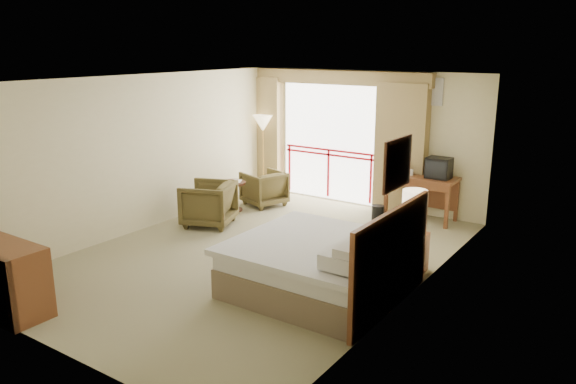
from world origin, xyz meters
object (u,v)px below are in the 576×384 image
Objects in this scene: bed at (323,265)px; nightstand at (410,253)px; armchair_near at (209,225)px; dresser at (1,278)px; wastebasket at (378,213)px; floor_lamp at (263,126)px; table_lamp at (415,201)px; desk at (423,185)px; armchair_far at (264,205)px; side_table at (232,191)px; tv at (439,168)px.

bed reaches higher than nightstand.
dresser reaches higher than armchair_near.
wastebasket is 3.32m from floor_lamp.
table_lamp is (0.71, 1.31, 0.68)m from bed.
floor_lamp reaches higher than nightstand.
wastebasket is (-1.46, 1.95, -0.91)m from table_lamp.
desk is 3.21m from armchair_far.
floor_lamp is at bearing 151.57° from table_lamp.
nightstand reaches higher than wastebasket.
side_table is at bearing -76.45° from floor_lamp.
nightstand is 0.77m from table_lamp.
floor_lamp reaches higher than wastebasket.
armchair_far is at bearing 137.14° from bed.
tv is (-0.53, 2.45, -0.03)m from table_lamp.
dresser is (0.45, -4.92, 0.04)m from side_table.
armchair_far is (-3.12, 2.90, -0.38)m from bed.
nightstand is 0.44× the size of dresser.
dresser is at bearing -18.04° from armchair_near.
nightstand is 0.75× the size of armchair_far.
floor_lamp is at bearing 148.51° from nightstand.
dresser is (0.23, -3.98, 0.44)m from armchair_near.
wastebasket is (-0.93, -0.50, -0.88)m from tv.
floor_lamp is (-0.36, 1.50, 1.07)m from side_table.
bed is at bearing 46.66° from armchair_near.
desk is 0.97× the size of dresser.
side_table is at bearing -158.53° from wastebasket.
armchair_near reaches higher than armchair_far.
tv is 0.55× the size of armchair_far.
floor_lamp is at bearing -176.60° from desk.
armchair_near is (-3.05, -2.53, -0.65)m from desk.
bed is at bearing -86.31° from desk.
side_table is (-3.27, -1.60, -0.25)m from desk.
armchair_near is (-3.88, -0.03, -1.06)m from table_lamp.
floor_lamp is (-4.46, 2.46, 1.18)m from nightstand.
tv is 4.29m from armchair_near.
armchair_far is 1.33× the size of side_table.
floor_lamp is (-4.46, 2.41, 0.42)m from table_lamp.
tv is 1.37m from wastebasket.
table_lamp is at bearing 61.56° from bed.
nightstand is 0.34× the size of floor_lamp.
armchair_near is 0.51× the size of floor_lamp.
floor_lamp is at bearing 171.23° from wastebasket.
armchair_far is 0.58× the size of dresser.
table_lamp is 1.45× the size of tv.
floor_lamp is (-0.63, 0.82, 1.47)m from armchair_far.
dresser is (-2.19, -5.96, 0.30)m from wastebasket.
table_lamp is at bearing -69.87° from desk.
side_table reaches higher than armchair_far.
bed is 2.43× the size of armchair_near.
side_table is 0.34× the size of floor_lamp.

